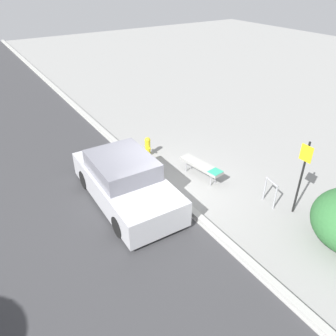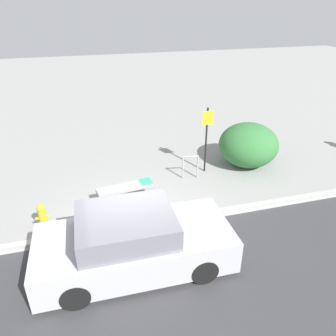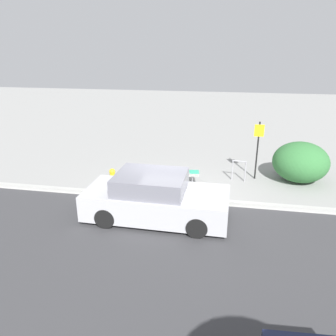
{
  "view_description": "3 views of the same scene",
  "coord_description": "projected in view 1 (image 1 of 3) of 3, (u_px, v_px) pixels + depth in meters",
  "views": [
    {
      "loc": [
        7.31,
        -4.67,
        6.16
      ],
      "look_at": [
        0.16,
        -0.07,
        0.95
      ],
      "focal_mm": 35.0,
      "sensor_mm": 36.0,
      "label": 1
    },
    {
      "loc": [
        -1.05,
        -6.93,
        5.45
      ],
      "look_at": [
        1.3,
        1.5,
        0.86
      ],
      "focal_mm": 35.0,
      "sensor_mm": 36.0,
      "label": 2
    },
    {
      "loc": [
        1.69,
        -10.03,
        4.91
      ],
      "look_at": [
        -0.33,
        1.09,
        0.75
      ],
      "focal_mm": 35.0,
      "sensor_mm": 36.0,
      "label": 3
    }
  ],
  "objects": [
    {
      "name": "bench",
      "position": [
        201.0,
        166.0,
        11.03
      ],
      "size": [
        1.7,
        0.66,
        0.52
      ],
      "rotation": [
        0.0,
        0.0,
        0.15
      ],
      "color": "#99999E",
      "rests_on": "ground_plane"
    },
    {
      "name": "bike_rack",
      "position": [
        270.0,
        190.0,
        9.74
      ],
      "size": [
        0.55,
        0.15,
        0.83
      ],
      "rotation": [
        0.0,
        0.0,
        -0.19
      ],
      "color": "#99999E",
      "rests_on": "ground_plane"
    },
    {
      "name": "fire_hydrant",
      "position": [
        148.0,
        146.0,
        12.35
      ],
      "size": [
        0.36,
        0.22,
        0.77
      ],
      "color": "gold",
      "rests_on": "ground_plane"
    },
    {
      "name": "ground_plane",
      "position": [
        167.0,
        190.0,
        10.61
      ],
      "size": [
        60.0,
        60.0,
        0.0
      ],
      "primitive_type": "plane",
      "color": "gray"
    },
    {
      "name": "sign_post",
      "position": [
        302.0,
        172.0,
        8.95
      ],
      "size": [
        0.36,
        0.08,
        2.3
      ],
      "color": "black",
      "rests_on": "ground_plane"
    },
    {
      "name": "parked_car_near",
      "position": [
        125.0,
        182.0,
        9.86
      ],
      "size": [
        4.32,
        1.95,
        1.43
      ],
      "rotation": [
        0.0,
        0.0,
        -0.02
      ],
      "color": "black",
      "rests_on": "ground_plane"
    },
    {
      "name": "curb",
      "position": [
        167.0,
        188.0,
        10.58
      ],
      "size": [
        60.0,
        0.2,
        0.13
      ],
      "color": "#A8A8A3",
      "rests_on": "ground_plane"
    }
  ]
}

